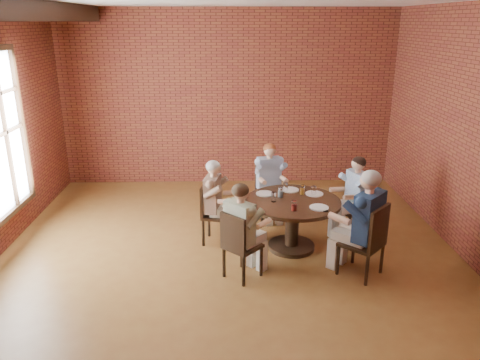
{
  "coord_description": "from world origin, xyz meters",
  "views": [
    {
      "loc": [
        -0.03,
        -5.67,
        3.14
      ],
      "look_at": [
        0.17,
        1.0,
        0.87
      ],
      "focal_mm": 35.0,
      "sensor_mm": 36.0,
      "label": 1
    }
  ],
  "objects_px": {
    "dining_table": "(292,215)",
    "diner_c": "(216,203)",
    "chair_d": "(238,244)",
    "chair_b": "(268,189)",
    "diner_b": "(270,182)",
    "diner_a": "(354,198)",
    "chair_a": "(357,206)",
    "chair_e": "(369,239)",
    "diner_e": "(363,224)",
    "smartphone": "(325,210)",
    "diner_d": "(243,231)",
    "chair_c": "(212,211)"
  },
  "relations": [
    {
      "from": "dining_table",
      "to": "chair_b",
      "type": "distance_m",
      "value": 1.22
    },
    {
      "from": "diner_c",
      "to": "diner_e",
      "type": "bearing_deg",
      "value": -105.34
    },
    {
      "from": "chair_d",
      "to": "smartphone",
      "type": "xyz_separation_m",
      "value": [
        1.17,
        0.44,
        0.26
      ]
    },
    {
      "from": "chair_d",
      "to": "chair_e",
      "type": "distance_m",
      "value": 1.65
    },
    {
      "from": "diner_a",
      "to": "diner_e",
      "type": "distance_m",
      "value": 1.14
    },
    {
      "from": "chair_a",
      "to": "diner_a",
      "type": "distance_m",
      "value": 0.16
    },
    {
      "from": "chair_a",
      "to": "smartphone",
      "type": "bearing_deg",
      "value": -61.3
    },
    {
      "from": "chair_a",
      "to": "smartphone",
      "type": "relative_size",
      "value": 6.98
    },
    {
      "from": "chair_e",
      "to": "diner_d",
      "type": "bearing_deg",
      "value": -48.22
    },
    {
      "from": "dining_table",
      "to": "diner_b",
      "type": "bearing_deg",
      "value": 101.51
    },
    {
      "from": "diner_b",
      "to": "dining_table",
      "type": "bearing_deg",
      "value": -90.0
    },
    {
      "from": "diner_a",
      "to": "chair_d",
      "type": "bearing_deg",
      "value": -76.91
    },
    {
      "from": "chair_e",
      "to": "smartphone",
      "type": "height_order",
      "value": "chair_e"
    },
    {
      "from": "diner_b",
      "to": "diner_d",
      "type": "distance_m",
      "value": 1.95
    },
    {
      "from": "diner_a",
      "to": "chair_e",
      "type": "bearing_deg",
      "value": -26.46
    },
    {
      "from": "chair_b",
      "to": "diner_e",
      "type": "xyz_separation_m",
      "value": [
        1.03,
        -1.94,
        0.22
      ]
    },
    {
      "from": "diner_a",
      "to": "diner_e",
      "type": "bearing_deg",
      "value": -30.34
    },
    {
      "from": "chair_b",
      "to": "chair_c",
      "type": "relative_size",
      "value": 1.01
    },
    {
      "from": "diner_b",
      "to": "chair_d",
      "type": "xyz_separation_m",
      "value": [
        -0.57,
        -1.94,
        -0.14
      ]
    },
    {
      "from": "smartphone",
      "to": "diner_b",
      "type": "bearing_deg",
      "value": 114.19
    },
    {
      "from": "chair_b",
      "to": "diner_b",
      "type": "relative_size",
      "value": 0.71
    },
    {
      "from": "chair_e",
      "to": "diner_e",
      "type": "xyz_separation_m",
      "value": [
        -0.07,
        0.07,
        0.18
      ]
    },
    {
      "from": "chair_a",
      "to": "smartphone",
      "type": "distance_m",
      "value": 1.07
    },
    {
      "from": "dining_table",
      "to": "diner_c",
      "type": "relative_size",
      "value": 1.07
    },
    {
      "from": "diner_a",
      "to": "chair_b",
      "type": "xyz_separation_m",
      "value": [
        -1.21,
        0.81,
        -0.14
      ]
    },
    {
      "from": "diner_a",
      "to": "chair_d",
      "type": "xyz_separation_m",
      "value": [
        -1.76,
        -1.2,
        -0.14
      ]
    },
    {
      "from": "diner_c",
      "to": "diner_e",
      "type": "xyz_separation_m",
      "value": [
        1.88,
        -0.99,
        0.08
      ]
    },
    {
      "from": "diner_b",
      "to": "chair_c",
      "type": "bearing_deg",
      "value": -148.86
    },
    {
      "from": "dining_table",
      "to": "diner_c",
      "type": "height_order",
      "value": "diner_c"
    },
    {
      "from": "chair_a",
      "to": "diner_d",
      "type": "relative_size",
      "value": 0.7
    },
    {
      "from": "diner_a",
      "to": "chair_e",
      "type": "height_order",
      "value": "diner_a"
    },
    {
      "from": "dining_table",
      "to": "chair_d",
      "type": "relative_size",
      "value": 1.48
    },
    {
      "from": "chair_c",
      "to": "smartphone",
      "type": "relative_size",
      "value": 6.98
    },
    {
      "from": "dining_table",
      "to": "diner_b",
      "type": "distance_m",
      "value": 1.14
    },
    {
      "from": "diner_a",
      "to": "chair_e",
      "type": "relative_size",
      "value": 1.28
    },
    {
      "from": "chair_a",
      "to": "smartphone",
      "type": "height_order",
      "value": "chair_a"
    },
    {
      "from": "diner_a",
      "to": "diner_b",
      "type": "distance_m",
      "value": 1.41
    },
    {
      "from": "chair_a",
      "to": "diner_c",
      "type": "height_order",
      "value": "diner_c"
    },
    {
      "from": "diner_c",
      "to": "chair_b",
      "type": "bearing_deg",
      "value": -29.11
    },
    {
      "from": "diner_c",
      "to": "smartphone",
      "type": "relative_size",
      "value": 9.81
    },
    {
      "from": "smartphone",
      "to": "chair_e",
      "type": "bearing_deg",
      "value": -39.42
    },
    {
      "from": "chair_a",
      "to": "chair_d",
      "type": "bearing_deg",
      "value": -77.36
    },
    {
      "from": "dining_table",
      "to": "chair_e",
      "type": "distance_m",
      "value": 1.19
    },
    {
      "from": "chair_d",
      "to": "chair_b",
      "type": "bearing_deg",
      "value": -61.45
    },
    {
      "from": "chair_d",
      "to": "diner_b",
      "type": "bearing_deg",
      "value": -62.43
    },
    {
      "from": "chair_b",
      "to": "chair_e",
      "type": "bearing_deg",
      "value": -72.69
    },
    {
      "from": "diner_e",
      "to": "dining_table",
      "type": "bearing_deg",
      "value": -90.0
    },
    {
      "from": "diner_b",
      "to": "chair_e",
      "type": "xyz_separation_m",
      "value": [
        1.09,
        -1.93,
        -0.11
      ]
    },
    {
      "from": "diner_e",
      "to": "smartphone",
      "type": "height_order",
      "value": "diner_e"
    },
    {
      "from": "chair_e",
      "to": "dining_table",
      "type": "bearing_deg",
      "value": -90.0
    }
  ]
}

